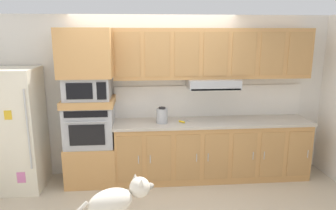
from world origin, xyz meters
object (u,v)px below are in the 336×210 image
at_px(built_in_oven, 90,125).
at_px(microwave, 88,88).
at_px(refrigerator, 14,130).
at_px(dog, 118,201).
at_px(screwdriver, 182,122).
at_px(electric_kettle, 162,115).

bearing_deg(built_in_oven, microwave, -0.77).
xyz_separation_m(refrigerator, dog, (1.56, -1.39, -0.41)).
relative_size(screwdriver, dog, 0.20).
bearing_deg(dog, screwdriver, 30.94).
relative_size(microwave, electric_kettle, 2.68).
bearing_deg(microwave, electric_kettle, -2.54).
relative_size(electric_kettle, dog, 0.28).
bearing_deg(electric_kettle, refrigerator, -179.45).
relative_size(refrigerator, microwave, 2.73).
distance_m(microwave, screwdriver, 1.47).
bearing_deg(dog, refrigerator, 111.39).
height_order(refrigerator, electric_kettle, refrigerator).
height_order(built_in_oven, microwave, microwave).
bearing_deg(electric_kettle, dog, -112.33).
bearing_deg(screwdriver, microwave, 177.74).
relative_size(screwdriver, electric_kettle, 0.70).
distance_m(refrigerator, electric_kettle, 2.14).
bearing_deg(refrigerator, microwave, 3.63).
bearing_deg(screwdriver, electric_kettle, 178.72).
xyz_separation_m(refrigerator, electric_kettle, (2.14, 0.02, 0.15)).
height_order(refrigerator, microwave, refrigerator).
relative_size(built_in_oven, electric_kettle, 2.92).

